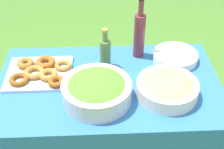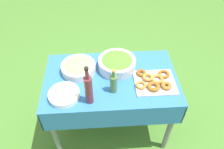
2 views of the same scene
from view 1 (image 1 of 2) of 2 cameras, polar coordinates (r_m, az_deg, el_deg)
name	(u,v)px [view 1 (image 1 of 2)]	position (r m, az deg, el deg)	size (l,w,h in m)	color
picnic_table	(109,99)	(1.76, -0.54, -4.57)	(1.20, 0.72, 0.78)	#2D6BB2
salad_bowl	(97,90)	(1.54, -2.82, -2.80)	(0.35, 0.35, 0.12)	silver
pasta_bowl	(167,87)	(1.60, 10.07, -2.34)	(0.31, 0.31, 0.10)	silver
donut_platter	(40,72)	(1.76, -13.00, 0.47)	(0.36, 0.32, 0.05)	silver
plate_stack	(175,57)	(1.87, 11.48, 3.22)	(0.26, 0.26, 0.05)	white
olive_oil_bottle	(105,52)	(1.74, -1.24, 4.08)	(0.06, 0.06, 0.24)	#4C7238
wine_bottle	(139,34)	(1.81, 5.03, 7.40)	(0.06, 0.06, 0.37)	maroon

